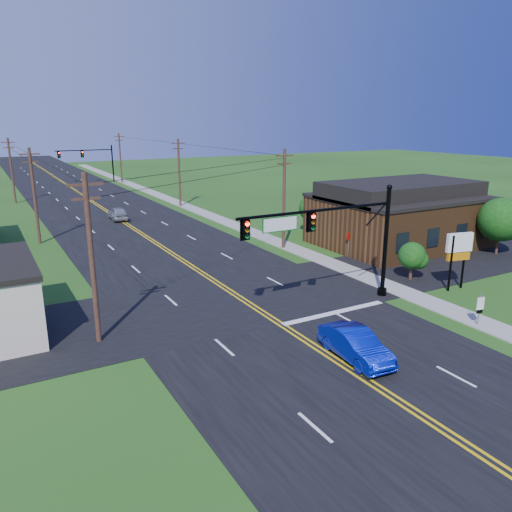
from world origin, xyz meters
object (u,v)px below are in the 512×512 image
signal_mast_main (332,234)px  route_sign (480,307)px  blue_car (355,345)px  signal_mast_far (88,158)px  stop_sign (349,239)px

signal_mast_main → route_sign: (5.68, -6.57, -3.58)m
blue_car → route_sign: size_ratio=2.28×
signal_mast_main → blue_car: size_ratio=2.46×
blue_car → route_sign: bearing=2.8°
signal_mast_far → route_sign: bearing=-85.9°
route_sign → stop_sign: bearing=89.9°
blue_car → route_sign: 8.95m
blue_car → stop_sign: (11.91, 14.95, 0.89)m
signal_mast_main → stop_sign: size_ratio=4.95×
signal_mast_far → blue_car: size_ratio=2.39×
signal_mast_main → route_sign: size_ratio=5.62×
signal_mast_far → stop_sign: bearing=-82.3°
blue_car → stop_sign: 19.14m
signal_mast_far → blue_car: signal_mast_far is taller
route_sign → blue_car: bearing=-170.6°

